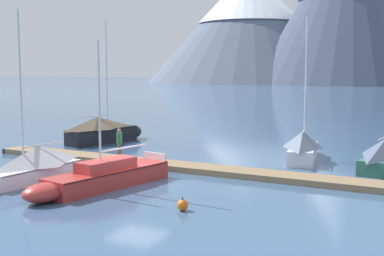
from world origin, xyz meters
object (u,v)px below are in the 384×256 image
Objects in this scene: sailboat_second_berth at (30,165)px; person_on_dock at (119,141)px; sailboat_mid_dock_starboard at (304,146)px; sailboat_nearest_berth at (104,130)px; sailboat_mid_dock_port at (100,177)px; mooring_buoy_channel_marker at (183,205)px.

person_on_dock is (1.21, 5.75, 0.49)m from sailboat_second_berth.
sailboat_second_berth is 15.25m from sailboat_mid_dock_starboard.
sailboat_mid_dock_port is at bearing -55.41° from sailboat_nearest_berth.
mooring_buoy_channel_marker is at bearing -97.39° from sailboat_mid_dock_starboard.
sailboat_second_berth is 4.73× the size of person_on_dock.
mooring_buoy_channel_marker is (8.80, -1.46, -0.56)m from sailboat_second_berth.
sailboat_nearest_berth is 13.03m from sailboat_second_berth.
sailboat_mid_dock_starboard reaches higher than mooring_buoy_channel_marker.
sailboat_nearest_berth is 8.62m from person_on_dock.
sailboat_mid_dock_starboard is 4.95× the size of person_on_dock.
person_on_dock is (-9.22, -5.38, 0.42)m from sailboat_mid_dock_starboard.
sailboat_mid_dock_port is 5.14m from mooring_buoy_channel_marker.
sailboat_mid_dock_port is 15.31× the size of mooring_buoy_channel_marker.
sailboat_mid_dock_starboard is (14.88, -1.11, -0.09)m from sailboat_nearest_berth.
sailboat_nearest_berth is 5.25× the size of person_on_dock.
sailboat_nearest_berth reaches higher than person_on_dock.
sailboat_second_berth is at bearing -178.27° from sailboat_mid_dock_port.
mooring_buoy_channel_marker is at bearing -43.53° from person_on_dock.
sailboat_mid_dock_port is 4.58× the size of person_on_dock.
person_on_dock is at bearing -48.93° from sailboat_nearest_berth.
sailboat_nearest_berth reaches higher than mooring_buoy_channel_marker.
mooring_buoy_channel_marker is (-1.63, -12.59, -0.62)m from sailboat_mid_dock_starboard.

